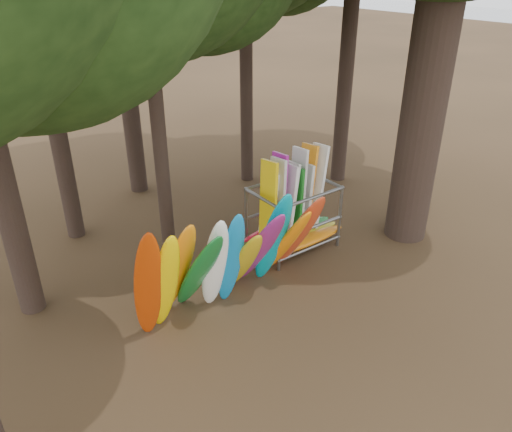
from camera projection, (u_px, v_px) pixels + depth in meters
ground at (288, 286)px, 12.85m from camera, size 120.00×120.00×0.00m
kayak_row at (232, 258)px, 11.56m from camera, size 4.91×2.04×3.11m
storage_rack at (292, 218)px, 14.23m from camera, size 3.12×1.53×2.91m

